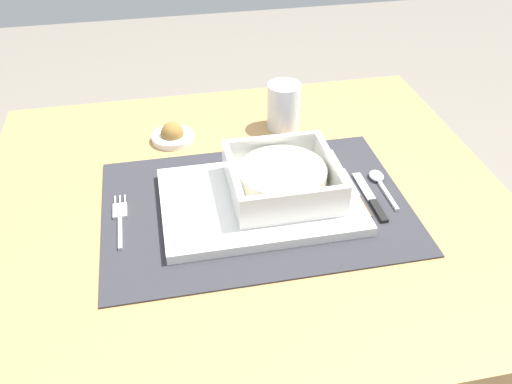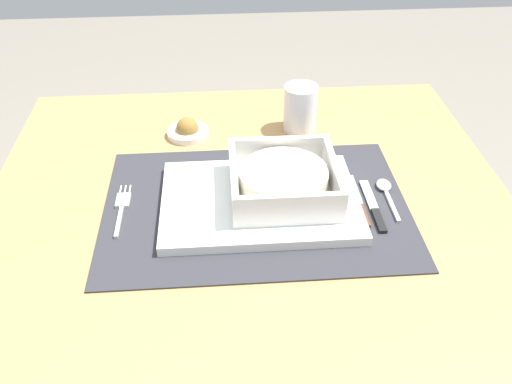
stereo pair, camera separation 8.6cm
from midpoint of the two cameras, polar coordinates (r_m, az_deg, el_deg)
The scene contains 10 objects.
dining_table at distance 0.97m, azimuth -3.34°, elevation -5.86°, with size 0.86×0.77×0.73m.
placemat at distance 0.88m, azimuth -2.80°, elevation -1.59°, with size 0.48×0.34×0.00m, color #2D2D33.
serving_plate at distance 0.87m, azimuth -2.43°, elevation -1.02°, with size 0.31×0.22×0.02m, color white.
porridge_bowl at distance 0.87m, azimuth -0.07°, elevation 1.26°, with size 0.17×0.17×0.05m.
fork at distance 0.89m, azimuth -16.71°, elevation -2.58°, with size 0.02×0.13×0.00m.
spoon at distance 0.94m, azimuth 10.13°, elevation 1.18°, with size 0.02×0.11×0.01m.
butter_knife at distance 0.89m, azimuth 9.31°, elevation -0.89°, with size 0.01×0.13×0.01m.
bread_knife at distance 0.90m, azimuth 7.71°, elevation -0.52°, with size 0.01×0.13×0.01m.
drinking_glass at distance 1.07m, azimuth 0.58°, elevation 8.66°, with size 0.06×0.06×0.09m.
condiment_saucer at distance 1.05m, azimuth -11.02°, elevation 5.74°, with size 0.08×0.08×0.04m.
Camera 1 is at (-0.13, -0.70, 1.28)m, focal length 38.39 mm.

